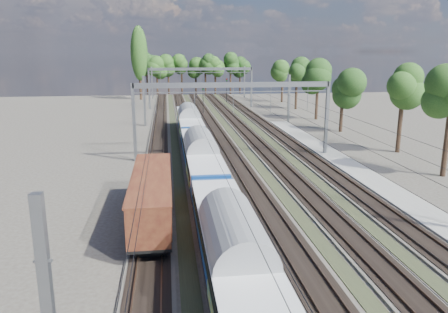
{
  "coord_description": "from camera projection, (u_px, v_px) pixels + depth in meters",
  "views": [
    {
      "loc": [
        -7.68,
        -20.51,
        12.46
      ],
      "look_at": [
        -2.49,
        19.23,
        2.8
      ],
      "focal_mm": 35.0,
      "sensor_mm": 36.0,
      "label": 1
    }
  ],
  "objects": [
    {
      "name": "emu_train",
      "position": [
        201.0,
        153.0,
        43.16
      ],
      "size": [
        3.16,
        66.86,
        4.63
      ],
      "color": "black",
      "rests_on": "ground"
    },
    {
      "name": "signal_near",
      "position": [
        203.0,
        97.0,
        88.67
      ],
      "size": [
        0.34,
        0.31,
        5.53
      ],
      "rotation": [
        0.0,
        0.0,
        0.02
      ],
      "color": "black",
      "rests_on": "ground"
    },
    {
      "name": "worker",
      "position": [
        196.0,
        97.0,
        115.33
      ],
      "size": [
        0.54,
        0.66,
        1.55
      ],
      "primitive_type": "imported",
      "rotation": [
        0.0,
        0.0,
        1.24
      ],
      "color": "black",
      "rests_on": "ground"
    },
    {
      "name": "tree_belt",
      "position": [
        223.0,
        68.0,
        113.12
      ],
      "size": [
        39.27,
        99.85,
        12.35
      ],
      "color": "black",
      "rests_on": "ground"
    },
    {
      "name": "ground",
      "position": [
        315.0,
        287.0,
        23.65
      ],
      "size": [
        220.0,
        220.0,
        0.0
      ],
      "primitive_type": "plane",
      "color": "#47423A",
      "rests_on": "ground"
    },
    {
      "name": "signal_far",
      "position": [
        227.0,
        87.0,
        109.69
      ],
      "size": [
        0.4,
        0.36,
        5.9
      ],
      "rotation": [
        0.0,
        0.0,
        0.18
      ],
      "color": "black",
      "rests_on": "ground"
    },
    {
      "name": "platform",
      "position": [
        364.0,
        176.0,
        44.41
      ],
      "size": [
        3.0,
        70.0,
        0.3
      ],
      "primitive_type": "cube",
      "color": "gray",
      "rests_on": "ground"
    },
    {
      "name": "track_bed",
      "position": [
        218.0,
        134.0,
        67.01
      ],
      "size": [
        21.0,
        130.0,
        0.34
      ],
      "color": "#47423A",
      "rests_on": "ground"
    },
    {
      "name": "freight_boxcar",
      "position": [
        152.0,
        195.0,
        32.09
      ],
      "size": [
        2.86,
        13.8,
        3.56
      ],
      "color": "black",
      "rests_on": "ground"
    },
    {
      "name": "poplar",
      "position": [
        139.0,
        54.0,
        113.51
      ],
      "size": [
        4.4,
        4.4,
        19.04
      ],
      "color": "black",
      "rests_on": "ground"
    },
    {
      "name": "catenary",
      "position": [
        215.0,
        89.0,
        72.98
      ],
      "size": [
        25.65,
        130.0,
        9.0
      ],
      "color": "slate",
      "rests_on": "ground"
    }
  ]
}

